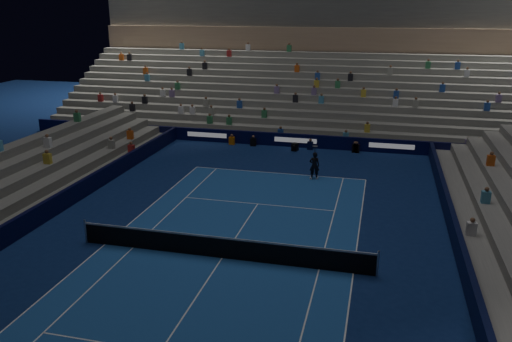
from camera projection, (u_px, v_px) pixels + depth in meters
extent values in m
plane|color=#0D1F51|center=(222.00, 258.00, 21.83)|extent=(90.00, 90.00, 0.00)
cube|color=#1B4A96|center=(222.00, 258.00, 21.83)|extent=(10.97, 23.77, 0.01)
cube|color=black|center=(296.00, 140.00, 38.77)|extent=(44.00, 0.25, 1.00)
cube|color=black|center=(467.00, 275.00, 19.47)|extent=(0.25, 37.00, 1.00)
cube|color=black|center=(22.00, 225.00, 23.88)|extent=(0.25, 37.00, 1.00)
cube|color=slate|center=(298.00, 140.00, 39.77)|extent=(44.00, 1.00, 0.50)
cube|color=slate|center=(300.00, 134.00, 40.61)|extent=(44.00, 1.00, 1.00)
cube|color=slate|center=(302.00, 128.00, 41.46)|extent=(44.00, 1.00, 1.50)
cube|color=slate|center=(304.00, 123.00, 42.31)|extent=(44.00, 1.00, 2.00)
cube|color=slate|center=(306.00, 117.00, 43.16)|extent=(44.00, 1.00, 2.50)
cube|color=slate|center=(308.00, 112.00, 44.00)|extent=(44.00, 1.00, 3.00)
cube|color=slate|center=(310.00, 107.00, 44.85)|extent=(44.00, 1.00, 3.50)
cube|color=slate|center=(311.00, 102.00, 45.70)|extent=(44.00, 1.00, 4.00)
cube|color=slate|center=(313.00, 97.00, 46.54)|extent=(44.00, 1.00, 4.50)
cube|color=slate|center=(314.00, 93.00, 47.39)|extent=(44.00, 1.00, 5.00)
cube|color=slate|center=(316.00, 89.00, 48.24)|extent=(44.00, 1.00, 5.50)
cube|color=slate|center=(317.00, 84.00, 49.08)|extent=(44.00, 1.00, 6.00)
cube|color=#997A5E|center=(321.00, 39.00, 48.84)|extent=(44.00, 0.60, 2.20)
cube|color=#4A4A48|center=(323.00, 10.00, 49.33)|extent=(44.00, 2.40, 3.00)
cube|color=gray|center=(489.00, 283.00, 19.36)|extent=(1.00, 37.00, 0.50)
cube|color=slate|center=(8.00, 228.00, 24.14)|extent=(1.00, 37.00, 0.50)
cylinder|color=#B2B2B7|center=(86.00, 231.00, 23.12)|extent=(0.10, 0.10, 1.10)
cylinder|color=#B2B2B7|center=(378.00, 264.00, 20.20)|extent=(0.10, 0.10, 1.10)
cube|color=black|center=(222.00, 249.00, 21.69)|extent=(12.80, 0.03, 0.90)
cube|color=white|center=(222.00, 238.00, 21.54)|extent=(12.80, 0.04, 0.08)
imported|color=black|center=(314.00, 166.00, 31.52)|extent=(0.68, 0.49, 1.71)
cube|color=black|center=(295.00, 147.00, 37.85)|extent=(0.51, 0.58, 0.55)
cylinder|color=black|center=(294.00, 146.00, 37.40)|extent=(0.23, 0.38, 0.16)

